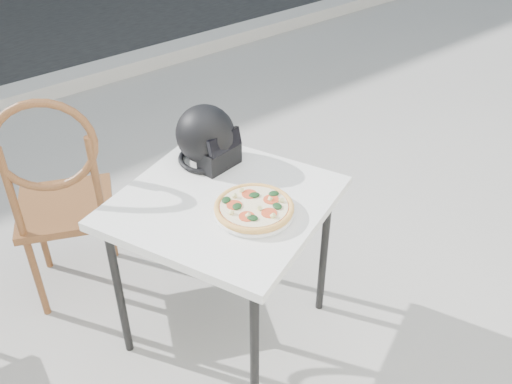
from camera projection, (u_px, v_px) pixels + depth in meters
ground at (242, 341)px, 2.56m from camera, size 80.00×80.00×0.00m
curb at (5, 99)px, 4.43m from camera, size 30.00×0.25×0.12m
cafe_table_main at (223, 212)px, 2.25m from camera, size 1.00×1.00×0.73m
plate at (254, 212)px, 2.13m from camera, size 0.36×0.36×0.02m
pizza at (254, 207)px, 2.11m from camera, size 0.38×0.38×0.04m
helmet at (207, 138)px, 2.37m from camera, size 0.28×0.29×0.25m
cafe_chair_main at (59, 192)px, 2.46m from camera, size 0.56×0.56×1.10m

